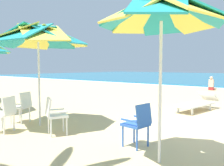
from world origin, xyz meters
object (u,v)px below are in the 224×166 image
Objects in this scene: plastic_chair_1 at (22,105)px; beach_umbrella_1 at (38,36)px; plastic_chair_0 at (138,122)px; sun_lounger_2 at (198,103)px; plastic_chair_2 at (54,114)px; plastic_chair_3 at (5,112)px; beach_umbrella_0 at (161,14)px; beachgoer_seated at (212,86)px.

beach_umbrella_1 is at bearing 9.32° from plastic_chair_1.
plastic_chair_0 is 3.63m from plastic_chair_1.
plastic_chair_2 is at bearing -106.89° from sun_lounger_2.
plastic_chair_3 is (-1.07, -0.62, 0.00)m from plastic_chair_2.
beach_umbrella_1 is 1.23× the size of sun_lounger_2.
beach_umbrella_0 is 3.20× the size of plastic_chair_2.
beachgoer_seated reaches higher than sun_lounger_2.
beach_umbrella_0 is at bearing -77.66° from sun_lounger_2.
plastic_chair_0 is 0.39× the size of sun_lounger_2.
beach_umbrella_1 is 2.12m from plastic_chair_2.
sun_lounger_2 is at bearing 65.34° from plastic_chair_3.
plastic_chair_1 is at bearing -170.68° from beach_umbrella_1.
beachgoer_seated is (0.74, 12.68, -2.06)m from beach_umbrella_1.
plastic_chair_1 is 1.66m from plastic_chair_2.
beach_umbrella_1 is (-3.60, 0.17, -0.05)m from beach_umbrella_0.
beachgoer_seated is at bearing 91.08° from plastic_chair_2.
beachgoer_seated is at bearing 100.01° from plastic_chair_0.
plastic_chair_0 is (-0.67, 0.40, -1.91)m from beach_umbrella_0.
beach_umbrella_0 is 3.20× the size of plastic_chair_3.
plastic_chair_0 is 1.00× the size of plastic_chair_3.
beachgoer_seated is (-2.86, 12.85, -2.11)m from beach_umbrella_0.
sun_lounger_2 is at bearing 102.34° from beach_umbrella_0.
plastic_chair_3 is 0.39× the size of sun_lounger_2.
plastic_chair_3 is at bearing -168.90° from beach_umbrella_0.
beach_umbrella_0 is at bearing -77.43° from beachgoer_seated.
plastic_chair_2 is 1.24m from plastic_chair_3.
beachgoer_seated reaches higher than plastic_chair_0.
beach_umbrella_0 is 2.06m from plastic_chair_0.
plastic_chair_0 is at bearing 148.93° from beach_umbrella_0.
plastic_chair_3 is 6.26m from sun_lounger_2.
plastic_chair_0 is 2.02m from plastic_chair_2.
sun_lounger_2 is 2.39× the size of beachgoer_seated.
beachgoer_seated is (-0.24, 12.96, -0.20)m from plastic_chair_2.
plastic_chair_0 is at bearing 20.42° from plastic_chair_3.
beach_umbrella_0 reaches higher than plastic_chair_2.
plastic_chair_1 and plastic_chair_2 have the same top height.
plastic_chair_1 and plastic_chair_3 have the same top height.
beachgoer_seated is at bearing 86.68° from beach_umbrella_1.
beach_umbrella_0 reaches higher than sun_lounger_2.
beach_umbrella_1 reaches higher than plastic_chair_3.
plastic_chair_2 is (-1.95, -0.51, 0.00)m from plastic_chair_0.
beach_umbrella_1 is at bearing -175.45° from plastic_chair_0.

